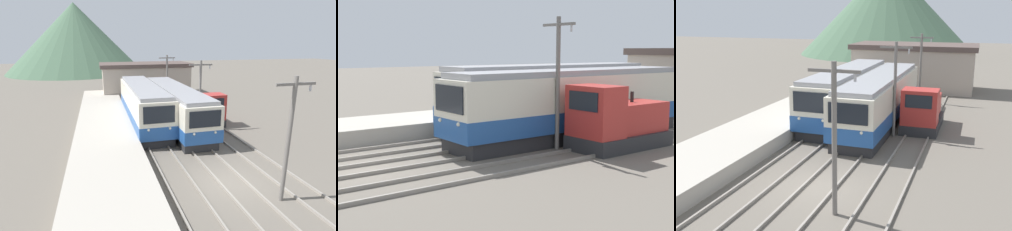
% 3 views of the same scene
% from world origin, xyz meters
% --- Properties ---
extents(ground_plane, '(200.00, 200.00, 0.00)m').
position_xyz_m(ground_plane, '(0.00, 0.00, 0.00)').
color(ground_plane, '#665E54').
extents(track_left, '(1.54, 60.00, 0.14)m').
position_xyz_m(track_left, '(-2.60, 0.00, 0.07)').
color(track_left, gray).
rests_on(track_left, ground).
extents(track_center, '(1.54, 60.00, 0.14)m').
position_xyz_m(track_center, '(0.20, 0.00, 0.07)').
color(track_center, gray).
rests_on(track_center, ground).
extents(track_right, '(1.54, 60.00, 0.14)m').
position_xyz_m(track_right, '(3.20, 0.00, 0.07)').
color(track_right, gray).
rests_on(track_right, ground).
extents(commuter_train_left, '(2.84, 13.81, 3.73)m').
position_xyz_m(commuter_train_left, '(-2.60, 12.18, 1.73)').
color(commuter_train_left, '#28282B').
rests_on(commuter_train_left, ground).
extents(commuter_train_center, '(2.84, 14.76, 3.57)m').
position_xyz_m(commuter_train_center, '(0.20, 11.19, 1.66)').
color(commuter_train_center, '#28282B').
rests_on(commuter_train_center, ground).
extents(shunting_locomotive, '(2.40, 5.01, 3.00)m').
position_xyz_m(shunting_locomotive, '(3.20, 11.01, 1.21)').
color(shunting_locomotive, '#28282B').
rests_on(shunting_locomotive, ground).
extents(catenary_mast_mid, '(2.00, 0.20, 6.03)m').
position_xyz_m(catenary_mast_mid, '(1.71, 8.68, 3.32)').
color(catenary_mast_mid, slate).
rests_on(catenary_mast_mid, ground).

